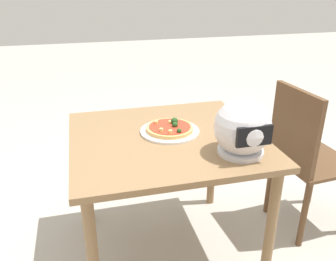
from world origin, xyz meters
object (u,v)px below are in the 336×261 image
object	(u,v)px
pizza	(170,128)
motorcycle_helmet	(242,128)
dining_table	(166,153)
chair_side	(304,153)

from	to	relation	value
pizza	motorcycle_helmet	bearing A→B (deg)	129.76
dining_table	motorcycle_helmet	world-z (taller)	motorcycle_helmet
pizza	dining_table	bearing A→B (deg)	53.82
pizza	motorcycle_helmet	world-z (taller)	motorcycle_helmet
motorcycle_helmet	chair_side	bearing A→B (deg)	-153.05
dining_table	chair_side	bearing A→B (deg)	-178.39
dining_table	pizza	bearing A→B (deg)	-126.18
pizza	chair_side	world-z (taller)	chair_side
dining_table	chair_side	world-z (taller)	chair_side
pizza	motorcycle_helmet	distance (m)	0.40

